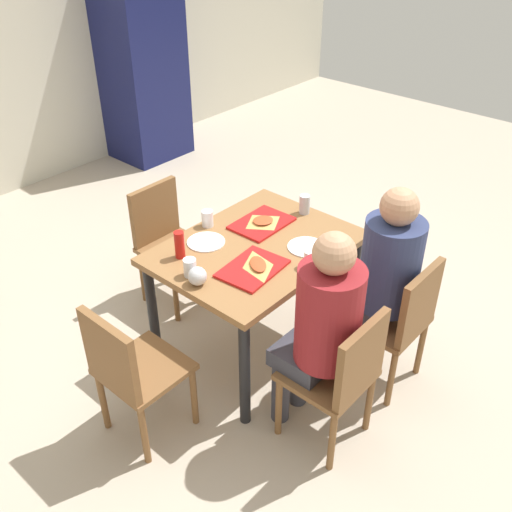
% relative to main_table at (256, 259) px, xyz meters
% --- Properties ---
extents(ground_plane, '(10.00, 10.00, 0.02)m').
position_rel_main_table_xyz_m(ground_plane, '(0.00, 0.00, -0.66)').
color(ground_plane, '#B7A893').
extents(main_table, '(1.13, 0.85, 0.75)m').
position_rel_main_table_xyz_m(main_table, '(0.00, 0.00, 0.00)').
color(main_table, olive).
rests_on(main_table, ground_plane).
extents(chair_near_left, '(0.40, 0.40, 0.83)m').
position_rel_main_table_xyz_m(chair_near_left, '(-0.28, -0.81, -0.17)').
color(chair_near_left, brown).
rests_on(chair_near_left, ground_plane).
extents(chair_near_right, '(0.40, 0.40, 0.83)m').
position_rel_main_table_xyz_m(chair_near_right, '(0.28, -0.81, -0.17)').
color(chair_near_right, brown).
rests_on(chair_near_right, ground_plane).
extents(chair_far_side, '(0.40, 0.40, 0.83)m').
position_rel_main_table_xyz_m(chair_far_side, '(0.00, 0.81, -0.17)').
color(chair_far_side, brown).
rests_on(chair_far_side, ground_plane).
extents(chair_left_end, '(0.40, 0.40, 0.83)m').
position_rel_main_table_xyz_m(chair_left_end, '(-0.95, 0.00, -0.17)').
color(chair_left_end, brown).
rests_on(chair_left_end, ground_plane).
extents(person_in_red, '(0.32, 0.42, 1.24)m').
position_rel_main_table_xyz_m(person_in_red, '(-0.28, -0.67, 0.08)').
color(person_in_red, '#383842').
rests_on(person_in_red, ground_plane).
extents(person_in_brown_jacket, '(0.32, 0.42, 1.24)m').
position_rel_main_table_xyz_m(person_in_brown_jacket, '(0.28, -0.67, 0.08)').
color(person_in_brown_jacket, '#383842').
rests_on(person_in_brown_jacket, ground_plane).
extents(tray_red_near, '(0.38, 0.29, 0.02)m').
position_rel_main_table_xyz_m(tray_red_near, '(-0.20, -0.15, 0.11)').
color(tray_red_near, red).
rests_on(tray_red_near, main_table).
extents(tray_red_far, '(0.37, 0.27, 0.02)m').
position_rel_main_table_xyz_m(tray_red_far, '(0.20, 0.13, 0.11)').
color(tray_red_far, red).
rests_on(tray_red_far, main_table).
extents(paper_plate_center, '(0.22, 0.22, 0.01)m').
position_rel_main_table_xyz_m(paper_plate_center, '(-0.17, 0.23, 0.10)').
color(paper_plate_center, white).
rests_on(paper_plate_center, main_table).
extents(paper_plate_near_edge, '(0.22, 0.22, 0.01)m').
position_rel_main_table_xyz_m(paper_plate_near_edge, '(0.17, -0.23, 0.10)').
color(paper_plate_near_edge, white).
rests_on(paper_plate_near_edge, main_table).
extents(pizza_slice_a, '(0.23, 0.25, 0.02)m').
position_rel_main_table_xyz_m(pizza_slice_a, '(-0.17, -0.17, 0.12)').
color(pizza_slice_a, tan).
rests_on(pizza_slice_a, tray_red_near).
extents(pizza_slice_b, '(0.21, 0.20, 0.02)m').
position_rel_main_table_xyz_m(pizza_slice_b, '(0.20, 0.12, 0.12)').
color(pizza_slice_b, tan).
rests_on(pizza_slice_b, tray_red_far).
extents(plastic_cup_a, '(0.07, 0.07, 0.10)m').
position_rel_main_table_xyz_m(plastic_cup_a, '(-0.03, 0.36, 0.15)').
color(plastic_cup_a, white).
rests_on(plastic_cup_a, main_table).
extents(plastic_cup_b, '(0.07, 0.07, 0.10)m').
position_rel_main_table_xyz_m(plastic_cup_b, '(0.03, -0.36, 0.15)').
color(plastic_cup_b, white).
rests_on(plastic_cup_b, main_table).
extents(plastic_cup_c, '(0.07, 0.07, 0.10)m').
position_rel_main_table_xyz_m(plastic_cup_c, '(-0.45, 0.06, 0.15)').
color(plastic_cup_c, white).
rests_on(plastic_cup_c, main_table).
extents(soda_can, '(0.07, 0.07, 0.12)m').
position_rel_main_table_xyz_m(soda_can, '(0.48, 0.02, 0.16)').
color(soda_can, '#B7BCC6').
rests_on(soda_can, main_table).
extents(condiment_bottle, '(0.06, 0.06, 0.16)m').
position_rel_main_table_xyz_m(condiment_bottle, '(-0.37, 0.23, 0.18)').
color(condiment_bottle, red).
rests_on(condiment_bottle, main_table).
extents(foil_bundle, '(0.10, 0.10, 0.10)m').
position_rel_main_table_xyz_m(foil_bundle, '(-0.48, -0.02, 0.15)').
color(foil_bundle, silver).
rests_on(foil_bundle, main_table).
extents(drink_fridge, '(0.70, 0.60, 1.90)m').
position_rel_main_table_xyz_m(drink_fridge, '(1.54, 2.85, 0.30)').
color(drink_fridge, '#14194C').
rests_on(drink_fridge, ground_plane).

